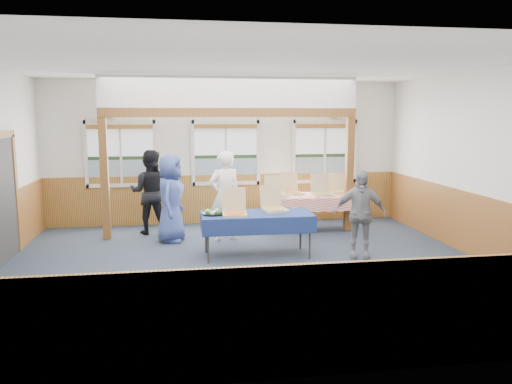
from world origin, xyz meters
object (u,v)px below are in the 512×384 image
table_left (257,216)px  person_grey (360,214)px  man_blue (171,198)px  woman_white (225,196)px  woman_black (150,192)px  table_right (310,197)px

table_left → person_grey: (1.74, -0.35, 0.06)m
man_blue → person_grey: size_ratio=1.11×
table_left → woman_white: woman_white is taller
woman_white → person_grey: bearing=130.3°
woman_white → person_grey: woman_white is taller
woman_white → table_left: bearing=96.1°
man_blue → woman_black: bearing=43.2°
woman_black → man_blue: bearing=129.3°
table_right → man_blue: (-2.92, -0.54, 0.14)m
man_blue → person_grey: 3.61m
woman_black → person_grey: woman_black is taller
woman_black → woman_white: bearing=160.5°
person_grey → woman_white: bearing=162.5°
table_left → table_right: (1.43, 1.81, 0.00)m
woman_white → woman_black: (-1.46, 0.82, -0.01)m
table_right → woman_black: bearing=-178.6°
man_blue → table_left: bearing=-116.7°
table_right → person_grey: (0.31, -2.16, 0.06)m
person_grey → table_right: bearing=115.9°
man_blue → person_grey: man_blue is taller
table_left → woman_black: size_ratio=1.20×
woman_white → woman_black: 1.68m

